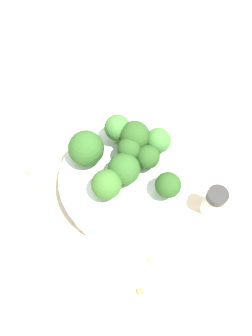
% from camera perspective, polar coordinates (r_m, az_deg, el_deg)
% --- Properties ---
extents(ground_plane, '(3.00, 3.00, 0.00)m').
position_cam_1_polar(ground_plane, '(0.56, -0.00, -3.16)').
color(ground_plane, beige).
extents(bowl, '(0.21, 0.21, 0.04)m').
position_cam_1_polar(bowl, '(0.54, -0.00, -2.35)').
color(bowl, silver).
rests_on(bowl, ground_plane).
extents(broccoli_floret_0, '(0.06, 0.06, 0.06)m').
position_cam_1_polar(broccoli_floret_0, '(0.51, -6.60, 3.40)').
color(broccoli_floret_0, '#8EB770').
rests_on(broccoli_floret_0, bowl).
extents(broccoli_floret_1, '(0.04, 0.04, 0.05)m').
position_cam_1_polar(broccoli_floret_1, '(0.51, 0.87, 3.14)').
color(broccoli_floret_1, '#7A9E5B').
rests_on(broccoli_floret_1, bowl).
extents(broccoli_floret_2, '(0.05, 0.05, 0.05)m').
position_cam_1_polar(broccoli_floret_2, '(0.50, 0.25, -0.03)').
color(broccoli_floret_2, '#7A9E5B').
rests_on(broccoli_floret_2, bowl).
extents(broccoli_floret_3, '(0.04, 0.04, 0.05)m').
position_cam_1_polar(broccoli_floret_3, '(0.51, 4.15, 1.85)').
color(broccoli_floret_3, '#7A9E5B').
rests_on(broccoli_floret_3, bowl).
extents(broccoli_floret_4, '(0.04, 0.04, 0.05)m').
position_cam_1_polar(broccoli_floret_4, '(0.52, 5.95, 4.74)').
color(broccoli_floret_4, '#8EB770').
rests_on(broccoli_floret_4, bowl).
extents(broccoli_floret_5, '(0.05, 0.05, 0.05)m').
position_cam_1_polar(broccoli_floret_5, '(0.48, -3.04, -2.91)').
color(broccoli_floret_5, '#84AD66').
rests_on(broccoli_floret_5, bowl).
extents(broccoli_floret_6, '(0.04, 0.04, 0.05)m').
position_cam_1_polar(broccoli_floret_6, '(0.49, 7.68, -3.00)').
color(broccoli_floret_6, '#8EB770').
rests_on(broccoli_floret_6, bowl).
extents(broccoli_floret_7, '(0.04, 0.04, 0.06)m').
position_cam_1_polar(broccoli_floret_7, '(0.53, -1.15, 6.89)').
color(broccoli_floret_7, '#84AD66').
rests_on(broccoli_floret_7, bowl).
extents(broccoli_floret_8, '(0.05, 0.05, 0.06)m').
position_cam_1_polar(broccoli_floret_8, '(0.52, 1.87, 5.51)').
color(broccoli_floret_8, '#7A9E5B').
rests_on(broccoli_floret_8, bowl).
extents(pepper_shaker, '(0.03, 0.03, 0.06)m').
position_cam_1_polar(pepper_shaker, '(0.53, 15.29, -5.66)').
color(pepper_shaker, silver).
rests_on(pepper_shaker, ground_plane).
extents(almond_crumb_0, '(0.01, 0.01, 0.01)m').
position_cam_1_polar(almond_crumb_0, '(0.52, 4.43, -15.59)').
color(almond_crumb_0, '#AD7F4C').
rests_on(almond_crumb_0, ground_plane).
extents(almond_crumb_1, '(0.01, 0.01, 0.01)m').
position_cam_1_polar(almond_crumb_1, '(0.59, -16.63, -0.75)').
color(almond_crumb_1, '#AD7F4C').
rests_on(almond_crumb_1, ground_plane).
extents(almond_crumb_2, '(0.01, 0.01, 0.01)m').
position_cam_1_polar(almond_crumb_2, '(0.57, -14.54, -2.99)').
color(almond_crumb_2, tan).
rests_on(almond_crumb_2, ground_plane).
extents(almond_crumb_3, '(0.01, 0.01, 0.01)m').
position_cam_1_polar(almond_crumb_3, '(0.51, 2.88, -20.60)').
color(almond_crumb_3, olive).
rests_on(almond_crumb_3, ground_plane).
extents(almond_crumb_4, '(0.01, 0.01, 0.01)m').
position_cam_1_polar(almond_crumb_4, '(0.62, -1.94, 7.72)').
color(almond_crumb_4, tan).
rests_on(almond_crumb_4, ground_plane).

